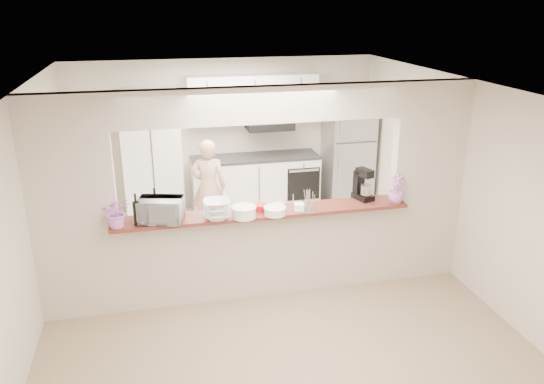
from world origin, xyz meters
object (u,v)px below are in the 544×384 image
object	(u,v)px
toaster_oven	(160,210)
stand_mixer	(363,185)
refrigerator	(348,156)
person	(208,188)

from	to	relation	value
toaster_oven	stand_mixer	size ratio (longest dim) A/B	1.22
toaster_oven	refrigerator	bearing A→B (deg)	55.08
toaster_oven	person	xyz separation A→B (m)	(0.73, 2.00, -0.49)
toaster_oven	stand_mixer	distance (m)	2.40
toaster_oven	stand_mixer	world-z (taller)	stand_mixer
refrigerator	toaster_oven	world-z (taller)	refrigerator
stand_mixer	person	world-z (taller)	stand_mixer
toaster_oven	stand_mixer	xyz separation A→B (m)	(2.40, 0.16, 0.04)
refrigerator	toaster_oven	bearing A→B (deg)	-139.33
toaster_oven	stand_mixer	bearing A→B (deg)	18.28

